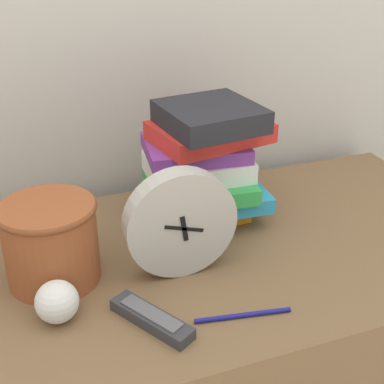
{
  "coord_description": "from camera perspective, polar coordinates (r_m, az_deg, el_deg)",
  "views": [
    {
      "loc": [
        -0.26,
        -0.51,
        1.36
      ],
      "look_at": [
        0.05,
        0.34,
        0.89
      ],
      "focal_mm": 50.0,
      "sensor_mm": 36.0,
      "label": 1
    }
  ],
  "objects": [
    {
      "name": "basket",
      "position": [
        0.96,
        -14.85,
        -4.96
      ],
      "size": [
        0.17,
        0.17,
        0.15
      ],
      "color": "#994C28",
      "rests_on": "desk"
    },
    {
      "name": "wall_back",
      "position": [
        1.21,
        -8.21,
        19.64
      ],
      "size": [
        6.0,
        0.04,
        2.4
      ],
      "color": "beige",
      "rests_on": "ground_plane"
    },
    {
      "name": "desk_clock",
      "position": [
        0.93,
        -1.34,
        -3.4
      ],
      "size": [
        0.2,
        0.04,
        0.2
      ],
      "color": "#B7B2A8",
      "rests_on": "desk"
    },
    {
      "name": "crumpled_paper_ball",
      "position": [
        0.89,
        -14.21,
        -11.28
      ],
      "size": [
        0.07,
        0.07,
        0.07
      ],
      "color": "white",
      "rests_on": "desk"
    },
    {
      "name": "tv_remote",
      "position": [
        0.87,
        -4.34,
        -13.3
      ],
      "size": [
        0.11,
        0.15,
        0.02
      ],
      "color": "#333338",
      "rests_on": "desk"
    },
    {
      "name": "book_stack",
      "position": [
        1.09,
        1.28,
        3.19
      ],
      "size": [
        0.27,
        0.22,
        0.25
      ],
      "color": "orange",
      "rests_on": "desk"
    },
    {
      "name": "pen",
      "position": [
        0.89,
        5.46,
        -12.96
      ],
      "size": [
        0.16,
        0.03,
        0.01
      ],
      "color": "navy",
      "rests_on": "desk"
    }
  ]
}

